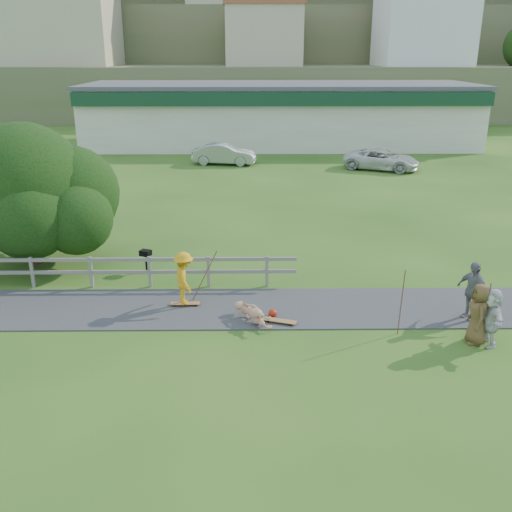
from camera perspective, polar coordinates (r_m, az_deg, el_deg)
The scene contains 20 objects.
ground at distance 16.75m, azimuth -5.49°, elevation -7.45°, with size 260.00×260.00×0.00m, color #264F16.
path at distance 18.08m, azimuth -5.12°, elevation -5.22°, with size 34.00×3.00×0.04m, color #333335.
fence at distance 20.33m, azimuth -17.89°, elevation -1.10°, with size 15.05×0.10×1.10m.
strip_mall at distance 50.10m, azimuth 2.36°, elevation 14.01°, with size 32.50×10.75×5.10m.
hillside at distance 106.36m, azimuth -1.55°, elevation 23.48°, with size 220.00×67.00×47.50m.
skater_rider at distance 17.99m, azimuth -7.19°, elevation -2.54°, with size 1.10×0.64×1.71m, color orange.
skater_fallen at distance 17.03m, azimuth -0.30°, elevation -5.77°, with size 1.62×0.39×0.59m, color tan.
spectator_b at distance 18.18m, azimuth 20.80°, elevation -3.27°, with size 1.08×0.45×1.84m, color slate.
spectator_c at distance 16.80m, azimuth 21.33°, elevation -5.42°, with size 0.86×0.56×1.75m, color brown.
spectator_d at distance 16.86m, azimuth 22.42°, elevation -5.67°, with size 1.53×0.49×1.65m, color silver.
car_silver at distance 41.19m, azimuth -3.20°, elevation 10.14°, with size 1.56×4.47×1.47m, color #A4A6AC.
car_white at distance 40.17m, azimuth 12.46°, elevation 9.41°, with size 2.32×5.04×1.40m, color silver.
tree at distance 22.81m, azimuth -21.82°, elevation 4.05°, with size 7.31×7.31×4.00m, color black, non-canonical shape.
bbq at distance 21.20m, azimuth -10.93°, elevation -0.49°, with size 0.38×0.29×0.83m, color black, non-canonical shape.
longboard_rider at distance 18.30m, azimuth -7.08°, elevation -4.86°, with size 0.93×0.23×0.10m, color olive, non-canonical shape.
longboard_fallen at distance 17.06m, azimuth 2.41°, elevation -6.62°, with size 0.99×0.24×0.11m, color olive, non-canonical shape.
helmet at distance 17.43m, azimuth 1.68°, elevation -5.75°, with size 0.26×0.26×0.26m, color #AA220D.
pole_rider at distance 18.26m, azimuth -5.19°, elevation -1.77°, with size 0.03×0.03×1.91m, color brown.
pole_spec_left at distance 16.58m, azimuth 14.33°, elevation -4.53°, with size 0.03×0.03×1.97m, color brown.
pole_spec_right at distance 16.79m, azimuth 22.10°, elevation -5.39°, with size 0.03×0.03×1.83m, color brown.
Camera 1 is at (1.42, -14.83, 7.66)m, focal length 40.00 mm.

